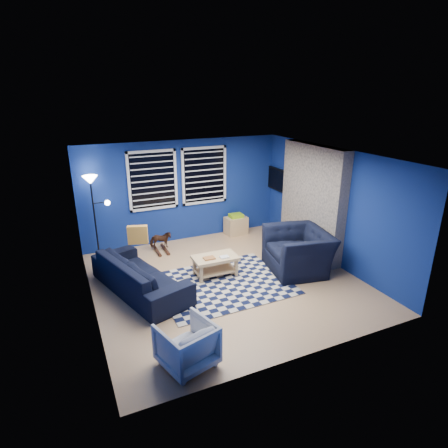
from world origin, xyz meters
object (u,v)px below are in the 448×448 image
object	(u,v)px
tv	(279,180)
floor_lamp	(93,191)
rocking_horse	(161,240)
coffee_table	(215,262)
cabinet	(236,225)
sofa	(140,275)
armchair_big	(298,251)
armchair_bent	(187,345)

from	to	relation	value
tv	floor_lamp	bearing A→B (deg)	176.92
rocking_horse	coffee_table	distance (m)	1.80
coffee_table	cabinet	xyz separation A→B (m)	(1.43, 1.96, -0.07)
sofa	coffee_table	xyz separation A→B (m)	(1.52, -0.02, -0.03)
coffee_table	armchair_big	bearing A→B (deg)	-15.03
cabinet	armchair_big	bearing A→B (deg)	-88.47
rocking_horse	floor_lamp	world-z (taller)	floor_lamp
tv	coffee_table	size ratio (longest dim) A/B	1.10
sofa	armchair_big	size ratio (longest dim) A/B	1.74
rocking_horse	cabinet	xyz separation A→B (m)	(2.11, 0.30, -0.04)
sofa	armchair_big	distance (m)	3.26
tv	rocking_horse	bearing A→B (deg)	-179.16
tv	cabinet	world-z (taller)	tv
tv	armchair_big	distance (m)	2.51
rocking_horse	cabinet	world-z (taller)	cabinet
cabinet	rocking_horse	bearing A→B (deg)	-176.78
tv	cabinet	bearing A→B (deg)	167.34
sofa	rocking_horse	world-z (taller)	sofa
armchair_big	floor_lamp	world-z (taller)	floor_lamp
tv	armchair_bent	xyz separation A→B (m)	(-3.93, -3.97, -1.08)
coffee_table	floor_lamp	bearing A→B (deg)	136.17
coffee_table	cabinet	size ratio (longest dim) A/B	1.55
tv	armchair_big	world-z (taller)	tv
sofa	coffee_table	bearing A→B (deg)	-108.03
coffee_table	floor_lamp	world-z (taller)	floor_lamp
sofa	rocking_horse	bearing A→B (deg)	-44.28
coffee_table	rocking_horse	bearing A→B (deg)	112.48
armchair_big	armchair_bent	size ratio (longest dim) A/B	1.87
armchair_bent	coffee_table	distance (m)	2.65
cabinet	coffee_table	bearing A→B (deg)	-130.93
armchair_big	coffee_table	size ratio (longest dim) A/B	1.47
sofa	armchair_bent	bearing A→B (deg)	166.28
coffee_table	floor_lamp	size ratio (longest dim) A/B	0.48
armchair_bent	coffee_table	size ratio (longest dim) A/B	0.78
rocking_horse	floor_lamp	xyz separation A→B (m)	(-1.35, 0.29, 1.26)
sofa	armchair_big	bearing A→B (deg)	-115.58
tv	armchair_big	xyz separation A→B (m)	(-0.85, -2.16, -0.97)
tv	coffee_table	xyz separation A→B (m)	(-2.54, -1.71, -1.09)
sofa	coffee_table	size ratio (longest dim) A/B	2.55
rocking_horse	floor_lamp	bearing A→B (deg)	94.73
armchair_big	coffee_table	xyz separation A→B (m)	(-1.70, 0.46, -0.12)
sofa	rocking_horse	size ratio (longest dim) A/B	4.59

